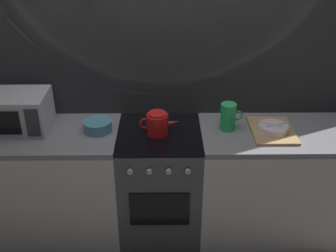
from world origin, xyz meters
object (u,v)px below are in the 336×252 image
microwave (16,112)px  pitcher (228,117)px  kettle (158,124)px  dish_pile (273,129)px  mixing_bowl (98,126)px  stove_unit (160,183)px

microwave → pitcher: size_ratio=2.30×
kettle → dish_pile: size_ratio=0.71×
dish_pile → mixing_bowl: bearing=178.7°
microwave → mixing_bowl: size_ratio=2.30×
microwave → kettle: microwave is taller
kettle → pitcher: pitcher is taller
stove_unit → kettle: size_ratio=3.16×
mixing_bowl → pitcher: 0.93m
microwave → stove_unit: bearing=-3.8°
microwave → mixing_bowl: bearing=-4.3°
stove_unit → dish_pile: size_ratio=2.25×
dish_pile → microwave: bearing=177.7°
microwave → mixing_bowl: (0.58, -0.04, -0.10)m
pitcher → dish_pile: pitcher is taller
kettle → mixing_bowl: bearing=174.0°
kettle → dish_pile: 0.82m
mixing_bowl → microwave: bearing=175.7°
kettle → dish_pile: kettle is taller
mixing_bowl → dish_pile: (1.25, -0.03, -0.02)m
pitcher → dish_pile: 0.33m
microwave → kettle: bearing=-5.0°
stove_unit → kettle: (-0.01, -0.02, 0.53)m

